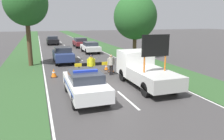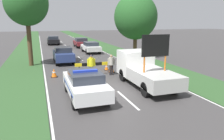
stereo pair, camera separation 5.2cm
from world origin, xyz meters
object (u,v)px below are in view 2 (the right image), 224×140
at_px(road_barrier, 95,65).
at_px(roadside_tree_near_left, 26,3).
at_px(police_car, 85,84).
at_px(roadside_tree_near_right, 136,17).
at_px(work_truck, 144,69).
at_px(traffic_cone_behind_barrier, 54,73).
at_px(pedestrian_civilian, 111,63).
at_px(queued_car_sedan_black, 53,40).
at_px(queued_car_wagon_maroon, 81,42).
at_px(traffic_cone_near_truck, 68,78).
at_px(traffic_cone_lane_edge, 106,67).
at_px(traffic_cone_near_police, 111,68).
at_px(police_officer, 91,64).
at_px(traffic_cone_centre_front, 131,67).
at_px(queued_car_hatch_blue, 63,55).
at_px(queued_car_van_white, 91,47).

distance_m(road_barrier, roadside_tree_near_left, 8.58).
xyz_separation_m(police_car, roadside_tree_near_right, (8.03, 11.32, 3.70)).
distance_m(work_truck, traffic_cone_behind_barrier, 6.66).
bearing_deg(roadside_tree_near_right, roadside_tree_near_left, -173.50).
relative_size(police_car, pedestrian_civilian, 2.89).
bearing_deg(queued_car_sedan_black, queued_car_wagon_maroon, 124.85).
bearing_deg(traffic_cone_near_truck, work_truck, -24.94).
xyz_separation_m(road_barrier, traffic_cone_lane_edge, (1.33, 1.44, -0.56)).
bearing_deg(roadside_tree_near_left, traffic_cone_near_truck, -69.54).
distance_m(traffic_cone_near_police, traffic_cone_behind_barrier, 4.52).
height_order(police_officer, queued_car_wagon_maroon, police_officer).
bearing_deg(pedestrian_civilian, queued_car_wagon_maroon, 95.17).
relative_size(police_car, traffic_cone_centre_front, 6.60).
bearing_deg(roadside_tree_near_right, traffic_cone_near_police, -128.40).
height_order(police_car, traffic_cone_near_truck, police_car).
distance_m(queued_car_hatch_blue, roadside_tree_near_right, 8.85).
bearing_deg(traffic_cone_centre_front, queued_car_van_white, 93.53).
height_order(police_officer, roadside_tree_near_right, roadside_tree_near_right).
bearing_deg(traffic_cone_centre_front, traffic_cone_lane_edge, 151.24).
xyz_separation_m(traffic_cone_lane_edge, queued_car_van_white, (1.10, 10.50, 0.49)).
xyz_separation_m(traffic_cone_near_police, roadside_tree_near_right, (4.80, 6.06, 4.13)).
height_order(road_barrier, traffic_cone_near_truck, road_barrier).
xyz_separation_m(police_car, traffic_cone_lane_edge, (3.08, 6.13, -0.52)).
distance_m(traffic_cone_lane_edge, roadside_tree_near_right, 8.32).
xyz_separation_m(police_officer, traffic_cone_lane_edge, (1.75, 1.96, -0.73)).
bearing_deg(traffic_cone_near_police, queued_car_wagon_maroon, 87.22).
height_order(queued_car_van_white, queued_car_wagon_maroon, queued_car_wagon_maroon).
relative_size(traffic_cone_centre_front, roadside_tree_near_left, 0.09).
bearing_deg(roadside_tree_near_right, queued_car_wagon_maroon, 108.65).
relative_size(police_officer, queued_car_wagon_maroon, 0.41).
bearing_deg(roadside_tree_near_right, queued_car_van_white, 125.95).
height_order(queued_car_hatch_blue, roadside_tree_near_left, roadside_tree_near_left).
relative_size(queued_car_van_white, queued_car_sedan_black, 1.01).
bearing_deg(queued_car_van_white, traffic_cone_lane_edge, 84.00).
distance_m(traffic_cone_near_truck, queued_car_hatch_blue, 7.28).
bearing_deg(police_officer, traffic_cone_near_police, -174.52).
relative_size(police_officer, roadside_tree_near_left, 0.22).
height_order(police_officer, pedestrian_civilian, police_officer).
relative_size(traffic_cone_centre_front, queued_car_hatch_blue, 0.17).
distance_m(traffic_cone_near_truck, traffic_cone_lane_edge, 4.52).
height_order(road_barrier, traffic_cone_near_police, road_barrier).
xyz_separation_m(pedestrian_civilian, queued_car_sedan_black, (-2.72, 24.19, -0.15)).
relative_size(traffic_cone_behind_barrier, queued_car_sedan_black, 0.15).
xyz_separation_m(work_truck, queued_car_sedan_black, (-3.86, 27.35, -0.27)).
distance_m(pedestrian_civilian, queued_car_hatch_blue, 6.84).
bearing_deg(traffic_cone_lane_edge, roadside_tree_near_right, 46.31).
height_order(work_truck, police_officer, work_truck).
xyz_separation_m(road_barrier, roadside_tree_near_left, (-4.73, 5.37, 4.74)).
xyz_separation_m(traffic_cone_near_police, queued_car_wagon_maroon, (0.86, 17.73, 0.42)).
height_order(police_car, roadside_tree_near_right, roadside_tree_near_right).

